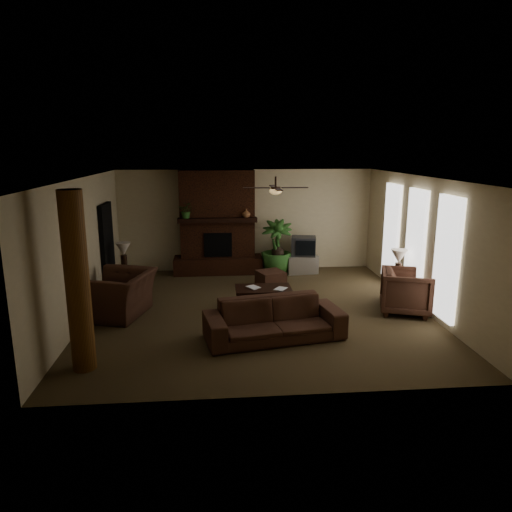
{
  "coord_description": "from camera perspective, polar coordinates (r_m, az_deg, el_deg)",
  "views": [
    {
      "loc": [
        -0.87,
        -9.35,
        3.39
      ],
      "look_at": [
        0.0,
        0.4,
        1.1
      ],
      "focal_mm": 32.74,
      "sensor_mm": 36.0,
      "label": 1
    }
  ],
  "objects": [
    {
      "name": "windows",
      "position": [
        10.68,
        18.88,
        1.44
      ],
      "size": [
        0.08,
        3.65,
        2.35
      ],
      "color": "white",
      "rests_on": "ground"
    },
    {
      "name": "coffee_table",
      "position": [
        10.11,
        0.9,
        -4.2
      ],
      "size": [
        1.2,
        0.7,
        0.43
      ],
      "color": "black",
      "rests_on": "ground"
    },
    {
      "name": "mantel_vase",
      "position": [
        12.46,
        -1.2,
        5.23
      ],
      "size": [
        0.27,
        0.27,
        0.22
      ],
      "primitive_type": "imported",
      "rotation": [
        0.0,
        0.0,
        -0.23
      ],
      "color": "#905C39",
      "rests_on": "fireplace"
    },
    {
      "name": "armchair_right",
      "position": [
        10.21,
        17.9,
        -3.91
      ],
      "size": [
        1.18,
        1.22,
        1.01
      ],
      "primitive_type": "imported",
      "rotation": [
        0.0,
        0.0,
        1.25
      ],
      "color": "#462A1E",
      "rests_on": "ground"
    },
    {
      "name": "ottoman",
      "position": [
        11.58,
        1.81,
        -2.83
      ],
      "size": [
        0.77,
        0.77,
        0.4
      ],
      "primitive_type": "cube",
      "rotation": [
        0.0,
        0.0,
        0.34
      ],
      "color": "#462A1E",
      "rests_on": "ground"
    },
    {
      "name": "sofa",
      "position": [
        8.44,
        2.24,
        -6.98
      ],
      "size": [
        2.56,
        1.17,
        0.97
      ],
      "primitive_type": "imported",
      "rotation": [
        0.0,
        0.0,
        0.19
      ],
      "color": "#462A1E",
      "rests_on": "ground"
    },
    {
      "name": "armchair_left",
      "position": [
        9.94,
        -16.49,
        -3.66
      ],
      "size": [
        1.24,
        1.57,
        1.21
      ],
      "primitive_type": "imported",
      "rotation": [
        0.0,
        0.0,
        -1.84
      ],
      "color": "#462A1E",
      "rests_on": "ground"
    },
    {
      "name": "floor_vase",
      "position": [
        12.64,
        2.67,
        -0.38
      ],
      "size": [
        0.34,
        0.34,
        0.77
      ],
      "color": "#30231B",
      "rests_on": "ground"
    },
    {
      "name": "tv_stand",
      "position": [
        12.91,
        5.56,
        -0.97
      ],
      "size": [
        0.9,
        0.59,
        0.5
      ],
      "primitive_type": "cube",
      "rotation": [
        0.0,
        0.0,
        0.1
      ],
      "color": "silver",
      "rests_on": "ground"
    },
    {
      "name": "fireplace",
      "position": [
        12.77,
        -4.71,
        3.05
      ],
      "size": [
        2.4,
        0.7,
        2.8
      ],
      "color": "#422011",
      "rests_on": "ground"
    },
    {
      "name": "ceiling_fan",
      "position": [
        9.77,
        2.41,
        8.1
      ],
      "size": [
        1.35,
        1.35,
        0.37
      ],
      "color": "#312015",
      "rests_on": "ceiling"
    },
    {
      "name": "room_shell",
      "position": [
        9.6,
        0.21,
        1.2
      ],
      "size": [
        7.0,
        7.0,
        7.0
      ],
      "color": "#4F4027",
      "rests_on": "ground"
    },
    {
      "name": "doorway",
      "position": [
        11.68,
        -17.7,
        0.98
      ],
      "size": [
        0.1,
        1.0,
        2.1
      ],
      "primitive_type": "cube",
      "color": "black",
      "rests_on": "ground"
    },
    {
      "name": "side_table_right",
      "position": [
        10.94,
        16.73,
        -3.95
      ],
      "size": [
        0.52,
        0.52,
        0.55
      ],
      "primitive_type": "cube",
      "rotation": [
        0.0,
        0.0,
        0.04
      ],
      "color": "black",
      "rests_on": "ground"
    },
    {
      "name": "book_b",
      "position": [
        9.99,
        2.48,
        -3.21
      ],
      "size": [
        0.19,
        0.14,
        0.29
      ],
      "primitive_type": "imported",
      "rotation": [
        0.0,
        0.0,
        -0.6
      ],
      "color": "#999999",
      "rests_on": "coffee_table"
    },
    {
      "name": "tv",
      "position": [
        12.76,
        5.83,
        1.21
      ],
      "size": [
        0.73,
        0.63,
        0.52
      ],
      "color": "#323234",
      "rests_on": "tv_stand"
    },
    {
      "name": "log_column",
      "position": [
        7.52,
        -20.98,
        -3.07
      ],
      "size": [
        0.36,
        0.36,
        2.8
      ],
      "primitive_type": "cylinder",
      "color": "brown",
      "rests_on": "ground"
    },
    {
      "name": "book_a",
      "position": [
        9.97,
        -0.83,
        -3.24
      ],
      "size": [
        0.2,
        0.14,
        0.29
      ],
      "primitive_type": "imported",
      "rotation": [
        0.0,
        0.0,
        0.56
      ],
      "color": "#999999",
      "rests_on": "coffee_table"
    },
    {
      "name": "side_table_left",
      "position": [
        11.59,
        -15.43,
        -2.92
      ],
      "size": [
        0.5,
        0.5,
        0.55
      ],
      "primitive_type": "cube",
      "rotation": [
        0.0,
        0.0,
        -0.01
      ],
      "color": "black",
      "rests_on": "ground"
    },
    {
      "name": "mantel_plant",
      "position": [
        12.42,
        -8.5,
        5.32
      ],
      "size": [
        0.47,
        0.5,
        0.33
      ],
      "primitive_type": "imported",
      "rotation": [
        0.0,
        0.0,
        -0.25
      ],
      "color": "#305F26",
      "rests_on": "fireplace"
    },
    {
      "name": "floor_plant",
      "position": [
        12.68,
        2.49,
        -0.41
      ],
      "size": [
        1.03,
        1.58,
        0.83
      ],
      "primitive_type": "imported",
      "rotation": [
        0.0,
        0.0,
        -0.14
      ],
      "color": "#305F26",
      "rests_on": "ground"
    },
    {
      "name": "lamp_right",
      "position": [
        10.73,
        17.05,
        -0.29
      ],
      "size": [
        0.37,
        0.37,
        0.65
      ],
      "color": "#312015",
      "rests_on": "side_table_right"
    },
    {
      "name": "lamp_left",
      "position": [
        11.44,
        -15.88,
        0.6
      ],
      "size": [
        0.39,
        0.39,
        0.65
      ],
      "color": "#312015",
      "rests_on": "side_table_left"
    }
  ]
}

